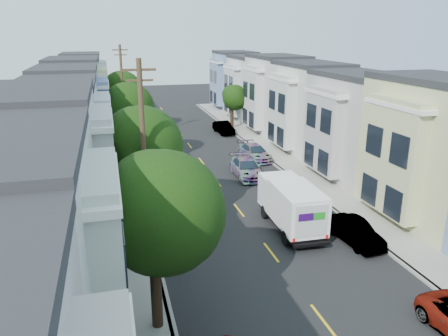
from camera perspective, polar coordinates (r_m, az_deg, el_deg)
name	(u,v)px	position (r m, az deg, el deg)	size (l,w,h in m)	color
ground	(271,253)	(24.01, 6.17, -10.93)	(160.00, 160.00, 0.00)	black
road_slab	(209,171)	(37.30, -2.01, -0.36)	(12.00, 70.00, 0.02)	black
curb_left	(137,176)	(36.49, -11.31, -1.00)	(0.30, 70.00, 0.15)	gray
curb_right	(275,165)	(39.00, 6.69, 0.42)	(0.30, 70.00, 0.15)	gray
sidewalk_left	(121,177)	(36.45, -13.34, -1.15)	(2.60, 70.00, 0.15)	gray
sidewalk_right	(289,164)	(39.48, 8.45, 0.56)	(2.60, 70.00, 0.15)	gray
centerline	(209,171)	(37.30, -2.01, -0.38)	(0.12, 70.00, 0.01)	gold
townhouse_row_left	(72,182)	(36.63, -19.27, -1.71)	(5.00, 70.00, 8.50)	#B1AEAA
townhouse_row_right	(327,161)	(41.12, 13.32, 0.84)	(5.00, 70.00, 8.50)	#B1AEAA
tree_b	(160,213)	(16.33, -8.33, -5.87)	(4.70, 4.70, 7.31)	black
tree_c	(140,148)	(25.04, -10.88, 2.62)	(4.70, 4.70, 7.48)	black
tree_d	(127,108)	(39.07, -12.50, 7.60)	(4.50, 4.50, 7.28)	black
tree_e	(121,91)	(52.71, -13.24, 9.73)	(4.70, 4.70, 7.17)	black
tree_far_r	(234,98)	(53.34, 1.37, 9.13)	(3.10, 3.10, 5.34)	black
utility_pole_near	(144,159)	(22.59, -10.38, 1.17)	(1.60, 0.26, 10.00)	#42301E
utility_pole_far	(123,93)	(48.10, -13.06, 9.49)	(1.60, 0.26, 10.00)	#42301E
fedex_truck	(291,204)	(26.24, 8.75, -4.64)	(2.30, 5.98, 2.87)	white
lead_sedan	(246,168)	(35.64, 2.94, -0.03)	(2.01, 4.79, 1.44)	black
parked_left_c	(174,235)	(24.44, -6.54, -8.63)	(1.43, 4.04, 1.35)	#AAACC3
parked_left_d	(154,175)	(34.21, -9.19, -0.91)	(2.52, 5.47, 1.52)	black
parked_right_b	(354,232)	(25.68, 16.66, -7.99)	(1.41, 3.99, 1.33)	#BABABF
parked_right_c	(255,152)	(40.53, 4.02, 2.04)	(1.93, 4.58, 1.37)	black
parked_right_d	(224,128)	(51.03, -0.05, 5.27)	(1.46, 4.13, 1.38)	black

